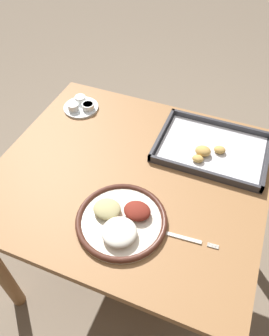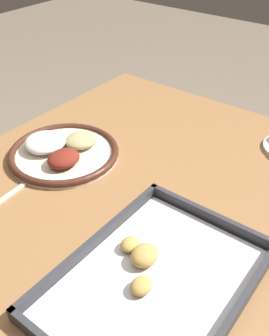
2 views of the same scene
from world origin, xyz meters
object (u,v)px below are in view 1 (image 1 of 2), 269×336
object	(u,v)px
dinner_plate	(121,220)
baking_tray	(211,149)
fork	(179,237)
saucer_plate	(81,106)

from	to	relation	value
dinner_plate	baking_tray	world-z (taller)	dinner_plate
dinner_plate	fork	xyz separation A→B (m)	(0.19, 0.02, -0.01)
fork	saucer_plate	bearing A→B (deg)	137.59
baking_tray	fork	bearing A→B (deg)	-90.80
fork	saucer_plate	xyz separation A→B (m)	(-0.59, 0.46, 0.01)
fork	saucer_plate	world-z (taller)	saucer_plate
dinner_plate	baking_tray	size ratio (longest dim) A/B	0.70
dinner_plate	fork	size ratio (longest dim) A/B	1.32
dinner_plate	saucer_plate	distance (m)	0.63
fork	baking_tray	bearing A→B (deg)	84.89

